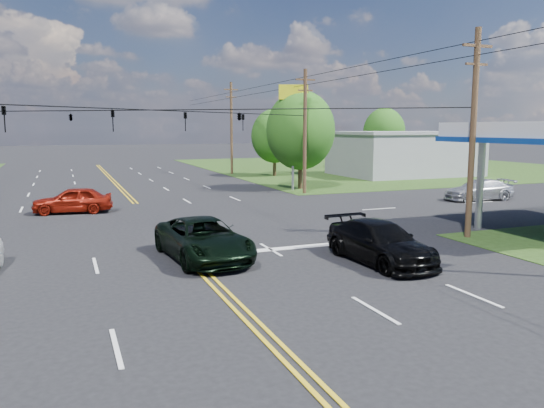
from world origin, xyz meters
name	(u,v)px	position (x,y,z in m)	size (l,w,h in m)	color
ground	(155,224)	(0.00, 12.00, 0.00)	(280.00, 280.00, 0.00)	black
grass_ne	(381,166)	(35.00, 44.00, 0.00)	(46.00, 48.00, 0.03)	#203812
stop_bar	(303,247)	(5.00, 4.00, 0.00)	(10.00, 0.50, 0.02)	silver
retail_ne	(404,155)	(30.00, 32.00, 2.20)	(14.00, 10.00, 4.40)	gray
pole_se	(473,132)	(13.00, 3.00, 4.92)	(1.60, 0.28, 9.50)	#41291B
pole_ne	(305,130)	(13.00, 21.00, 4.92)	(1.60, 0.28, 9.50)	#41291B
pole_right_far	(231,127)	(13.00, 40.00, 5.17)	(1.60, 0.28, 10.00)	#41291B
span_wire_signals	(152,110)	(0.00, 12.00, 6.00)	(26.00, 18.00, 1.13)	black
power_lines	(156,53)	(0.00, 10.00, 8.60)	(26.04, 100.00, 0.64)	black
tree_right_a	(300,130)	(14.00, 24.00, 4.87)	(5.70, 5.70, 8.18)	#41291B
tree_right_b	(275,136)	(16.50, 36.00, 4.22)	(4.94, 4.94, 7.09)	#41291B
tree_far_r	(384,132)	(34.00, 42.00, 4.54)	(5.32, 5.32, 7.63)	#41291B
pickup_dkgreen	(203,239)	(0.50, 3.50, 0.80)	(2.64, 5.73, 1.59)	black
suv_black	(380,242)	(6.63, 0.59, 0.78)	(2.17, 5.35, 1.55)	black
sedan_red	(73,200)	(-4.00, 17.50, 0.78)	(1.85, 4.60, 1.57)	maroon
sedan_far	(479,190)	(22.86, 13.00, 0.73)	(2.06, 5.06, 1.47)	#B4B5B9
polesign_ne	(293,107)	(13.00, 23.24, 6.70)	(2.29, 1.03, 8.51)	#A5A5AA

